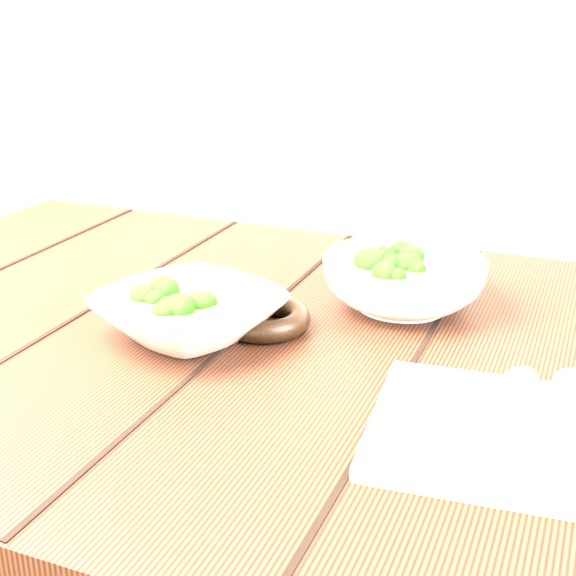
{
  "coord_description": "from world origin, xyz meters",
  "views": [
    {
      "loc": [
        0.34,
        -0.75,
        1.12
      ],
      "look_at": [
        0.03,
        0.03,
        0.8
      ],
      "focal_mm": 50.0,
      "sensor_mm": 36.0,
      "label": 1
    }
  ],
  "objects_px": {
    "soup_bowl_front": "(189,313)",
    "trivet": "(264,318)",
    "soup_bowl_back": "(403,280)",
    "napkin": "(514,435)",
    "table": "(259,427)"
  },
  "relations": [
    {
      "from": "table",
      "to": "trivet",
      "type": "bearing_deg",
      "value": 89.36
    },
    {
      "from": "table",
      "to": "soup_bowl_front",
      "type": "xyz_separation_m",
      "value": [
        -0.07,
        -0.03,
        0.15
      ]
    },
    {
      "from": "soup_bowl_back",
      "to": "napkin",
      "type": "distance_m",
      "value": 0.32
    },
    {
      "from": "trivet",
      "to": "napkin",
      "type": "bearing_deg",
      "value": -25.09
    },
    {
      "from": "soup_bowl_front",
      "to": "trivet",
      "type": "height_order",
      "value": "soup_bowl_front"
    },
    {
      "from": "trivet",
      "to": "napkin",
      "type": "xyz_separation_m",
      "value": [
        0.3,
        -0.14,
        -0.01
      ]
    },
    {
      "from": "table",
      "to": "trivet",
      "type": "height_order",
      "value": "trivet"
    },
    {
      "from": "table",
      "to": "soup_bowl_front",
      "type": "distance_m",
      "value": 0.16
    },
    {
      "from": "napkin",
      "to": "trivet",
      "type": "bearing_deg",
      "value": 149.62
    },
    {
      "from": "trivet",
      "to": "napkin",
      "type": "distance_m",
      "value": 0.33
    },
    {
      "from": "trivet",
      "to": "soup_bowl_front",
      "type": "bearing_deg",
      "value": -146.54
    },
    {
      "from": "table",
      "to": "trivet",
      "type": "distance_m",
      "value": 0.13
    },
    {
      "from": "soup_bowl_back",
      "to": "napkin",
      "type": "bearing_deg",
      "value": -57.63
    },
    {
      "from": "soup_bowl_front",
      "to": "trivet",
      "type": "xyz_separation_m",
      "value": [
        0.07,
        0.05,
        -0.01
      ]
    },
    {
      "from": "soup_bowl_front",
      "to": "napkin",
      "type": "xyz_separation_m",
      "value": [
        0.37,
        -0.09,
        -0.02
      ]
    }
  ]
}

